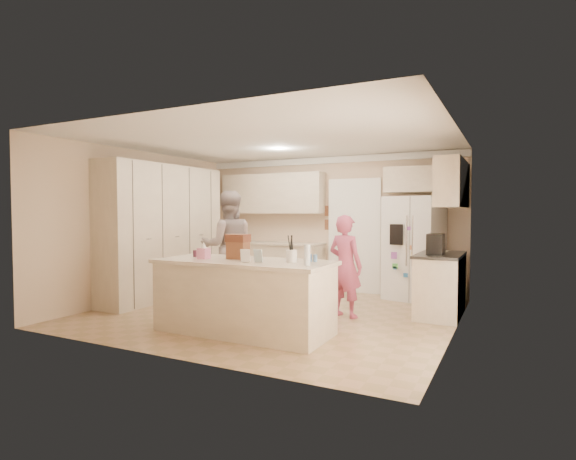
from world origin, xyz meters
The scene contains 41 objects.
floor centered at (0.00, 0.00, -0.01)m, with size 5.20×4.60×0.02m, color #A18060.
ceiling centered at (0.00, 0.00, 2.61)m, with size 5.20×4.60×0.02m, color white.
wall_back centered at (0.00, 2.31, 1.30)m, with size 5.20×0.02×2.60m, color beige.
wall_front centered at (0.00, -2.31, 1.30)m, with size 5.20×0.02×2.60m, color beige.
wall_left centered at (-2.61, 0.00, 1.30)m, with size 0.02×4.60×2.60m, color beige.
wall_right centered at (2.61, 0.00, 1.30)m, with size 0.02×4.60×2.60m, color beige.
crown_back centered at (0.00, 2.26, 2.53)m, with size 5.20×0.08×0.12m, color white.
pantry_bank centered at (-2.30, 0.20, 1.18)m, with size 0.60×2.60×2.35m, color beige.
back_base_cab centered at (-1.15, 2.00, 0.44)m, with size 2.20×0.60×0.88m, color beige.
back_countertop centered at (-1.15, 1.99, 0.90)m, with size 2.24×0.63×0.04m, color #C1B2A1.
back_upper_cab centered at (-1.15, 2.12, 1.90)m, with size 2.20×0.35×0.80m, color beige.
doorway_opening centered at (0.55, 2.28, 1.05)m, with size 0.90×0.06×2.10m, color black.
doorway_casing centered at (0.55, 2.24, 1.05)m, with size 1.02×0.03×2.22m, color white.
wall_frame_upper centered at (0.02, 2.27, 1.55)m, with size 0.15×0.02×0.20m, color brown.
wall_frame_lower centered at (0.02, 2.27, 1.28)m, with size 0.15×0.02×0.20m, color brown.
refrigerator centered at (1.71, 2.03, 0.90)m, with size 0.90×0.70×1.80m, color white.
fridge_seam centered at (1.71, 1.68, 0.90)m, with size 0.01×0.02×1.78m, color gray.
fridge_dispenser centered at (1.49, 1.67, 1.15)m, with size 0.22×0.03×0.35m, color black.
fridge_handle_l centered at (1.66, 1.66, 1.05)m, with size 0.02×0.02×0.85m, color silver.
fridge_handle_r centered at (1.76, 1.66, 1.05)m, with size 0.02×0.02×0.85m, color silver.
over_fridge_cab centered at (1.65, 2.12, 2.10)m, with size 0.95×0.35×0.45m, color beige.
right_base_cab centered at (2.30, 1.00, 0.44)m, with size 0.60×1.20×0.88m, color beige.
right_countertop centered at (2.29, 1.00, 0.90)m, with size 0.63×1.24×0.04m, color #2D2B28.
right_upper_cab centered at (2.43, 1.20, 1.95)m, with size 0.35×1.50×0.70m, color beige.
coffee_maker centered at (2.25, 0.80, 1.07)m, with size 0.22×0.28×0.30m, color black.
island_base centered at (0.20, -1.10, 0.44)m, with size 2.20×0.90×0.88m, color beige.
island_top centered at (0.20, -1.10, 0.90)m, with size 2.28×0.96×0.05m, color #C1B2A1.
utensil_crock centered at (0.85, -1.05, 1.00)m, with size 0.13×0.13×0.15m, color white.
tissue_box centered at (-0.35, -1.20, 1.00)m, with size 0.13×0.13×0.14m, color pink.
tissue_plume centered at (-0.35, -1.20, 1.10)m, with size 0.08×0.08×0.08m, color white.
dollhouse_body centered at (0.05, -1.00, 1.04)m, with size 0.26×0.18×0.22m, color brown.
dollhouse_roof centered at (0.05, -1.00, 1.20)m, with size 0.28×0.20×0.10m, color #592D1E.
jam_jar centered at (-0.60, -1.05, 0.97)m, with size 0.07×0.07×0.09m, color #59263F.
greeting_card_a centered at (0.35, -1.30, 1.01)m, with size 0.12×0.01×0.16m, color white.
greeting_card_b centered at (0.50, -1.25, 1.01)m, with size 0.12×0.01×0.16m, color silver.
water_bottle centered at (1.15, -1.25, 1.04)m, with size 0.07×0.07×0.24m, color silver.
shaker_salt centered at (1.02, -0.88, 0.97)m, with size 0.05×0.05×0.09m, color #4F79B0.
shaker_pepper centered at (1.09, -0.88, 0.97)m, with size 0.05×0.05×0.09m, color #4F79B0.
teen_boy centered at (-1.09, 0.44, 0.94)m, with size 0.92×0.71×1.89m, color #9C9794.
teen_girl centered at (1.07, 0.29, 0.75)m, with size 0.54×0.36×1.49m, color #BF4967.
fridge_magnets centered at (1.71, 1.67, 0.90)m, with size 0.76×0.02×1.44m, color tan, non-canonical shape.
Camera 1 is at (3.24, -5.91, 1.55)m, focal length 28.00 mm.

